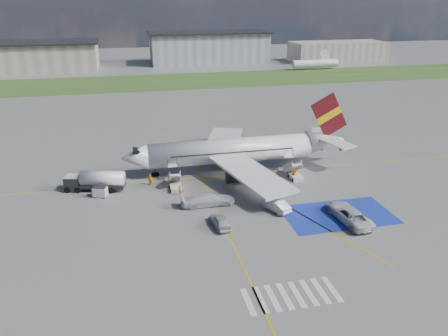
{
  "coord_description": "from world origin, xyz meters",
  "views": [
    {
      "loc": [
        -15.45,
        -49.6,
        26.31
      ],
      "look_at": [
        -2.7,
        6.65,
        3.5
      ],
      "focal_mm": 35.0,
      "sensor_mm": 36.0,
      "label": 1
    }
  ],
  "objects_px": {
    "airliner": "(239,150)",
    "van_white_a": "(349,212)",
    "gpu_cart": "(100,192)",
    "belt_loader": "(331,147)",
    "fuel_tanker": "(96,182)",
    "van_white_b": "(208,198)",
    "car_silver_b": "(275,205)",
    "car_silver_a": "(220,221)"
  },
  "relations": [
    {
      "from": "belt_loader",
      "to": "airliner",
      "type": "bearing_deg",
      "value": -144.38
    },
    {
      "from": "gpu_cart",
      "to": "belt_loader",
      "type": "distance_m",
      "value": 42.32
    },
    {
      "from": "van_white_a",
      "to": "car_silver_b",
      "type": "bearing_deg",
      "value": -33.63
    },
    {
      "from": "gpu_cart",
      "to": "belt_loader",
      "type": "xyz_separation_m",
      "value": [
        40.64,
        11.83,
        -0.34
      ]
    },
    {
      "from": "van_white_a",
      "to": "gpu_cart",
      "type": "bearing_deg",
      "value": -28.13
    },
    {
      "from": "van_white_b",
      "to": "fuel_tanker",
      "type": "bearing_deg",
      "value": 59.7
    },
    {
      "from": "airliner",
      "to": "gpu_cart",
      "type": "xyz_separation_m",
      "value": [
        -21.6,
        -5.64,
        -2.69
      ]
    },
    {
      "from": "fuel_tanker",
      "to": "van_white_b",
      "type": "height_order",
      "value": "fuel_tanker"
    },
    {
      "from": "gpu_cart",
      "to": "van_white_a",
      "type": "bearing_deg",
      "value": -4.67
    },
    {
      "from": "gpu_cart",
      "to": "car_silver_b",
      "type": "height_order",
      "value": "gpu_cart"
    },
    {
      "from": "gpu_cart",
      "to": "car_silver_b",
      "type": "distance_m",
      "value": 24.43
    },
    {
      "from": "airliner",
      "to": "fuel_tanker",
      "type": "distance_m",
      "value": 22.61
    },
    {
      "from": "gpu_cart",
      "to": "belt_loader",
      "type": "bearing_deg",
      "value": 36.05
    },
    {
      "from": "airliner",
      "to": "car_silver_a",
      "type": "xyz_separation_m",
      "value": [
        -7.02,
        -17.62,
        -2.64
      ]
    },
    {
      "from": "airliner",
      "to": "belt_loader",
      "type": "bearing_deg",
      "value": 18.0
    },
    {
      "from": "car_silver_a",
      "to": "van_white_a",
      "type": "distance_m",
      "value": 16.22
    },
    {
      "from": "belt_loader",
      "to": "car_silver_b",
      "type": "height_order",
      "value": "car_silver_b"
    },
    {
      "from": "van_white_b",
      "to": "car_silver_a",
      "type": "bearing_deg",
      "value": -177.16
    },
    {
      "from": "fuel_tanker",
      "to": "car_silver_b",
      "type": "relative_size",
      "value": 1.93
    },
    {
      "from": "car_silver_b",
      "to": "van_white_b",
      "type": "bearing_deg",
      "value": -47.15
    },
    {
      "from": "fuel_tanker",
      "to": "gpu_cart",
      "type": "relative_size",
      "value": 4.07
    },
    {
      "from": "airliner",
      "to": "van_white_a",
      "type": "bearing_deg",
      "value": -65.19
    },
    {
      "from": "car_silver_b",
      "to": "fuel_tanker",
      "type": "bearing_deg",
      "value": -51.99
    },
    {
      "from": "fuel_tanker",
      "to": "gpu_cart",
      "type": "xyz_separation_m",
      "value": [
        0.69,
        -2.53,
        -0.51
      ]
    },
    {
      "from": "gpu_cart",
      "to": "van_white_b",
      "type": "relative_size",
      "value": 0.4
    },
    {
      "from": "car_silver_a",
      "to": "van_white_b",
      "type": "relative_size",
      "value": 0.81
    },
    {
      "from": "belt_loader",
      "to": "car_silver_b",
      "type": "bearing_deg",
      "value": -112.86
    },
    {
      "from": "airliner",
      "to": "fuel_tanker",
      "type": "bearing_deg",
      "value": -172.06
    },
    {
      "from": "fuel_tanker",
      "to": "van_white_b",
      "type": "xyz_separation_m",
      "value": [
        14.89,
        -8.43,
        -0.15
      ]
    },
    {
      "from": "belt_loader",
      "to": "van_white_a",
      "type": "xyz_separation_m",
      "value": [
        -9.97,
        -25.8,
        0.79
      ]
    },
    {
      "from": "car_silver_a",
      "to": "van_white_b",
      "type": "distance_m",
      "value": 6.1
    },
    {
      "from": "belt_loader",
      "to": "car_silver_b",
      "type": "xyz_separation_m",
      "value": [
        -18.04,
        -21.14,
        0.39
      ]
    },
    {
      "from": "van_white_b",
      "to": "airliner",
      "type": "bearing_deg",
      "value": -33.46
    },
    {
      "from": "gpu_cart",
      "to": "van_white_b",
      "type": "height_order",
      "value": "van_white_b"
    },
    {
      "from": "gpu_cart",
      "to": "van_white_a",
      "type": "distance_m",
      "value": 33.71
    },
    {
      "from": "belt_loader",
      "to": "van_white_b",
      "type": "relative_size",
      "value": 0.92
    },
    {
      "from": "car_silver_a",
      "to": "car_silver_b",
      "type": "relative_size",
      "value": 0.97
    },
    {
      "from": "belt_loader",
      "to": "car_silver_a",
      "type": "relative_size",
      "value": 1.14
    },
    {
      "from": "van_white_a",
      "to": "airliner",
      "type": "bearing_deg",
      "value": -68.82
    },
    {
      "from": "airliner",
      "to": "fuel_tanker",
      "type": "xyz_separation_m",
      "value": [
        -22.29,
        -3.11,
        -2.17
      ]
    },
    {
      "from": "car_silver_a",
      "to": "van_white_a",
      "type": "xyz_separation_m",
      "value": [
        16.09,
        -2.0,
        0.41
      ]
    },
    {
      "from": "belt_loader",
      "to": "van_white_b",
      "type": "xyz_separation_m",
      "value": [
        -26.44,
        -17.73,
        0.71
      ]
    }
  ]
}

